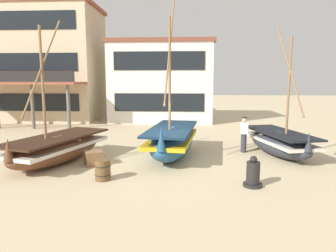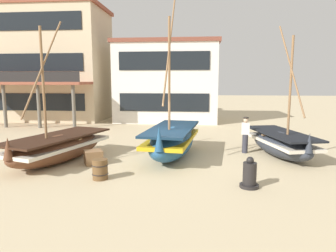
{
  "view_description": "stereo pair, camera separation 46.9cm",
  "coord_description": "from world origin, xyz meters",
  "views": [
    {
      "loc": [
        0.78,
        -12.0,
        3.34
      ],
      "look_at": [
        0.0,
        1.0,
        1.4
      ],
      "focal_mm": 32.52,
      "sensor_mm": 36.0,
      "label": 1
    },
    {
      "loc": [
        1.25,
        -11.97,
        3.34
      ],
      "look_at": [
        0.0,
        1.0,
        1.4
      ],
      "focal_mm": 32.52,
      "sensor_mm": 36.0,
      "label": 2
    }
  ],
  "objects": [
    {
      "name": "ground_plane",
      "position": [
        0.0,
        0.0,
        0.0
      ],
      "size": [
        120.0,
        120.0,
        0.0
      ],
      "primitive_type": "plane",
      "color": "#CCB78E"
    },
    {
      "name": "fishing_boat_near_left",
      "position": [
        -4.47,
        -0.16,
        0.62
      ],
      "size": [
        3.19,
        5.26,
        5.72
      ],
      "color": "brown",
      "rests_on": "ground"
    },
    {
      "name": "fishing_boat_centre_large",
      "position": [
        0.17,
        1.13,
        0.74
      ],
      "size": [
        2.33,
        5.14,
        6.9
      ],
      "color": "#23517A",
      "rests_on": "ground"
    },
    {
      "name": "fishing_boat_far_right",
      "position": [
        4.97,
        1.68,
        0.61
      ],
      "size": [
        2.53,
        4.64,
        5.73
      ],
      "color": "#2D333D",
      "rests_on": "ground"
    },
    {
      "name": "fisherman_by_hull",
      "position": [
        3.5,
        2.21,
        0.83
      ],
      "size": [
        0.39,
        0.27,
        1.68
      ],
      "color": "#33333D",
      "rests_on": "ground"
    },
    {
      "name": "capstan_winch",
      "position": [
        2.92,
        -2.54,
        0.4
      ],
      "size": [
        0.61,
        0.61,
        1.0
      ],
      "color": "black",
      "rests_on": "ground"
    },
    {
      "name": "wooden_barrel",
      "position": [
        -2.02,
        -2.2,
        0.35
      ],
      "size": [
        0.56,
        0.56,
        0.7
      ],
      "color": "brown",
      "rests_on": "ground"
    },
    {
      "name": "cargo_crate",
      "position": [
        -2.9,
        -0.37,
        0.28
      ],
      "size": [
        0.92,
        0.92,
        0.56
      ],
      "primitive_type": "cube",
      "rotation": [
        0.0,
        0.0,
        0.51
      ],
      "color": "olive",
      "rests_on": "ground"
    },
    {
      "name": "harbor_building_main",
      "position": [
        -1.29,
        13.84,
        3.27
      ],
      "size": [
        8.47,
        5.76,
        6.53
      ],
      "color": "white",
      "rests_on": "ground"
    },
    {
      "name": "harbor_building_annex",
      "position": [
        -11.23,
        13.72,
        4.74
      ],
      "size": [
        9.36,
        8.58,
        9.5
      ],
      "color": "beige",
      "rests_on": "ground"
    }
  ]
}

